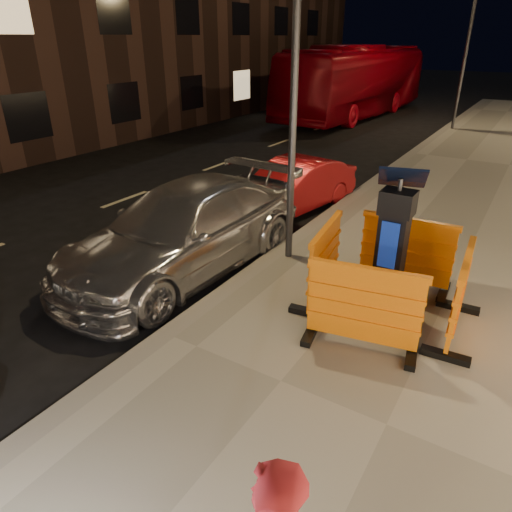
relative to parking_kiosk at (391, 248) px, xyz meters
The scene contains 13 objects.
ground_plane 3.30m from the parking_kiosk, 137.95° to the right, with size 120.00×120.00×0.00m, color black.
sidewalk 2.44m from the parking_kiosk, 71.06° to the right, with size 6.00×60.00×0.15m, color gray.
kerb 3.27m from the parking_kiosk, 137.95° to the right, with size 0.30×60.00×0.15m, color slate.
parking_kiosk is the anchor object (origin of this frame).
barrier_front 1.05m from the parking_kiosk, 90.00° to the right, with size 1.45×0.60×1.13m, color orange.
barrier_back 1.05m from the parking_kiosk, 90.00° to the left, with size 1.45×0.60×1.13m, color orange.
barrier_kerbside 1.05m from the parking_kiosk, behind, with size 1.45×0.60×1.13m, color orange.
barrier_bldgside 1.05m from the parking_kiosk, ahead, with size 1.45×0.60×1.13m, color orange.
car_silver 3.68m from the parking_kiosk, behind, with size 2.05×5.05×1.47m, color #B2B2B7.
car_red 4.92m from the parking_kiosk, 133.56° to the left, with size 1.25×3.59×1.18m, color maroon.
bus_doubledecker 19.26m from the parking_kiosk, 112.19° to the left, with size 2.85×12.19×3.40m, color maroon.
street_lamp_mid 3.00m from the parking_kiosk, 155.42° to the left, with size 0.12×0.12×6.00m, color #3F3F44.
street_lamp_far 16.19m from the parking_kiosk, 97.30° to the left, with size 0.12×0.12×6.00m, color #3F3F44.
Camera 1 is at (3.69, -3.65, 3.74)m, focal length 32.00 mm.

